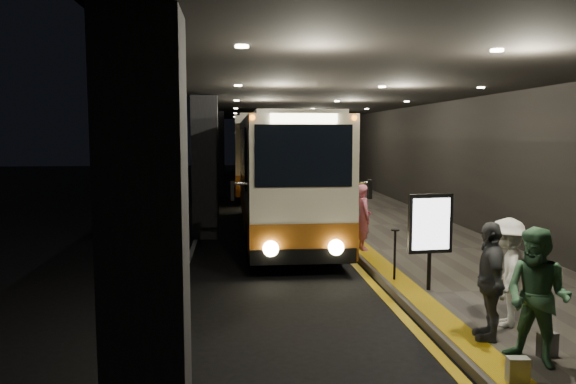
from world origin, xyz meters
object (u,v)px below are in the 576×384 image
coach_second (263,157)px  passenger_waiting_white (507,272)px  passenger_boarding (363,217)px  bag_polka (547,345)px  info_sign (430,225)px  stanchion_post (395,255)px  passenger_waiting_green (538,297)px  bag_plain (518,370)px  coach_main (281,180)px  passenger_waiting_grey (490,281)px

coach_second → passenger_waiting_white: bearing=-81.0°
passenger_boarding → bag_polka: (0.89, -7.35, -0.71)m
passenger_boarding → passenger_waiting_white: bearing=-173.6°
info_sign → stanchion_post: 1.20m
passenger_waiting_green → stanchion_post: (-0.64, 4.45, -0.39)m
passenger_waiting_green → bag_plain: (-0.53, -0.54, -0.76)m
info_sign → coach_second: bearing=90.3°
coach_main → passenger_boarding: (1.90, -3.43, -0.74)m
coach_main → info_sign: coach_main is taller
passenger_boarding → passenger_waiting_green: 7.59m
coach_main → coach_second: size_ratio=0.91×
info_sign → passenger_waiting_white: bearing=-81.6°
passenger_waiting_green → info_sign: bearing=147.4°
passenger_waiting_green → bag_plain: 1.07m
passenger_waiting_grey → info_sign: info_sign is taller
stanchion_post → bag_polka: bearing=-77.4°
coach_second → info_sign: size_ratio=6.78×
bag_plain → stanchion_post: bearing=91.3°
passenger_waiting_grey → bag_plain: bearing=2.4°
passenger_boarding → passenger_waiting_green: size_ratio=0.95×
info_sign → passenger_boarding: bearing=90.3°
passenger_waiting_grey → stanchion_post: (-0.43, 3.49, -0.36)m
passenger_boarding → bag_polka: size_ratio=5.23×
passenger_waiting_green → passenger_waiting_grey: size_ratio=1.03×
coach_main → stanchion_post: bearing=-74.5°
coach_main → bag_plain: coach_main is taller
passenger_boarding → passenger_waiting_grey: passenger_waiting_grey is taller
coach_main → passenger_waiting_grey: size_ratio=6.62×
coach_second → passenger_waiting_green: (2.35, -24.38, -0.87)m
bag_plain → coach_main: bearing=99.7°
passenger_waiting_white → info_sign: (-0.53, 2.11, 0.42)m
bag_plain → passenger_boarding: bearing=90.4°
passenger_waiting_white → info_sign: bearing=-136.6°
coach_second → info_sign: 20.85m
coach_main → coach_second: 13.37m
coach_second → bag_polka: size_ratio=38.73×
coach_main → passenger_boarding: coach_main is taller
passenger_waiting_white → bag_polka: 1.49m
coach_main → passenger_boarding: 3.99m
coach_second → bag_polka: coach_second is taller
passenger_waiting_green → bag_polka: size_ratio=5.52×
passenger_waiting_green → bag_plain: passenger_waiting_green is taller
stanchion_post → passenger_waiting_green: bearing=-81.8°
passenger_waiting_grey → passenger_waiting_white: bearing=149.9°
bag_polka → passenger_waiting_white: bearing=87.9°
passenger_waiting_green → bag_polka: bearing=90.6°
coach_second → info_sign: bearing=-81.8°
coach_main → bag_plain: size_ratio=36.22×
bag_polka → passenger_boarding: bearing=96.9°
bag_polka → info_sign: size_ratio=0.18×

